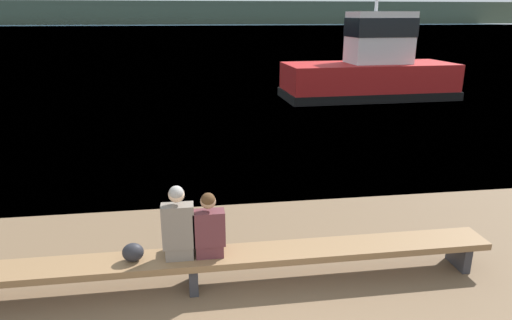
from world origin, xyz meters
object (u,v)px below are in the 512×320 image
(bench_main, at_px, (193,261))
(person_left, at_px, (178,227))
(shopping_bag, at_px, (133,252))
(tugboat_red, at_px, (371,72))
(person_right, at_px, (209,229))

(bench_main, relative_size, person_left, 8.14)
(shopping_bag, height_order, tugboat_red, tugboat_red)
(person_right, xyz_separation_m, tugboat_red, (7.85, 13.95, 0.30))
(shopping_bag, bearing_deg, person_right, 0.73)
(person_right, height_order, tugboat_red, tugboat_red)
(bench_main, distance_m, shopping_bag, 0.80)
(person_left, height_order, shopping_bag, person_left)
(bench_main, bearing_deg, person_right, 2.02)
(bench_main, bearing_deg, person_left, 178.41)
(person_right, distance_m, tugboat_red, 16.01)
(person_left, relative_size, shopping_bag, 3.70)
(tugboat_red, bearing_deg, person_left, 147.29)
(bench_main, xyz_separation_m, tugboat_red, (8.08, 13.96, 0.76))
(person_left, distance_m, person_right, 0.40)
(person_left, relative_size, person_right, 1.13)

